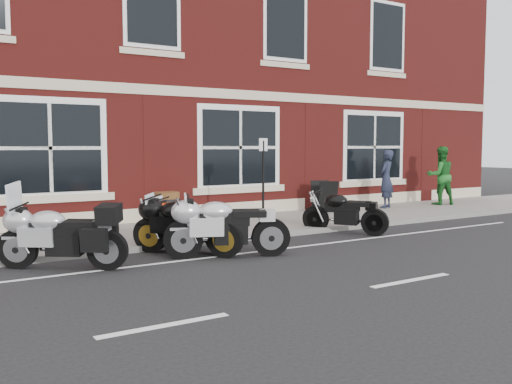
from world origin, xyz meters
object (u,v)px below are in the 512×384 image
moto_sport_red (188,224)px  pedestrian_left (386,179)px  moto_sport_silver (225,225)px  moto_naked_black (343,211)px  a_board_sign (324,196)px  barrel_planter (167,207)px  moto_touring_silver (59,234)px  pedestrian_right (440,176)px  moto_sport_black (185,224)px  parking_sign (263,176)px

moto_sport_red → pedestrian_left: size_ratio=1.02×
moto_sport_silver → moto_naked_black: moto_sport_silver is taller
a_board_sign → barrel_planter: a_board_sign is taller
moto_touring_silver → pedestrian_right: bearing=-41.2°
moto_touring_silver → pedestrian_left: size_ratio=1.03×
moto_touring_silver → moto_sport_black: size_ratio=0.99×
moto_sport_silver → pedestrian_left: size_ratio=1.22×
barrel_planter → moto_sport_black: bearing=-108.6°
moto_sport_red → moto_sport_silver: bearing=-104.4°
pedestrian_right → parking_sign: size_ratio=0.90×
a_board_sign → parking_sign: parking_sign is taller
moto_touring_silver → parking_sign: parking_sign is taller
moto_touring_silver → moto_sport_red: bearing=-45.1°
moto_touring_silver → moto_sport_black: moto_touring_silver is taller
moto_sport_black → pedestrian_right: pedestrian_right is taller
moto_naked_black → pedestrian_right: size_ratio=0.96×
moto_touring_silver → moto_sport_black: (2.29, 0.01, -0.01)m
moto_sport_silver → pedestrian_right: pedestrian_right is taller
moto_sport_red → barrel_planter: bearing=42.9°
barrel_planter → parking_sign: parking_sign is taller
moto_naked_black → parking_sign: bearing=109.9°
moto_naked_black → parking_sign: 2.02m
pedestrian_left → pedestrian_right: (2.22, -0.22, 0.05)m
moto_touring_silver → pedestrian_left: bearing=-37.6°
moto_sport_silver → pedestrian_left: bearing=-41.9°
parking_sign → a_board_sign: bearing=7.7°
barrel_planter → parking_sign: 2.71m
moto_touring_silver → moto_sport_black: 2.29m
moto_sport_silver → barrel_planter: (0.72, 4.23, -0.10)m
moto_naked_black → moto_sport_red: bearing=148.7°
moto_naked_black → pedestrian_left: pedestrian_left is taller
moto_naked_black → a_board_sign: size_ratio=1.98×
moto_naked_black → a_board_sign: 3.13m
pedestrian_left → barrel_planter: pedestrian_left is taller
moto_sport_silver → moto_naked_black: bearing=-52.0°
a_board_sign → barrel_planter: (-4.59, 0.59, -0.08)m
moto_touring_silver → moto_naked_black: bearing=-50.1°
moto_naked_black → moto_touring_silver: bearing=151.9°
pedestrian_right → parking_sign: bearing=32.2°
moto_naked_black → barrel_planter: size_ratio=2.39×
barrel_planter → parking_sign: (1.51, -2.10, 0.82)m
moto_sport_silver → a_board_sign: (5.31, 3.64, -0.02)m
moto_touring_silver → parking_sign: size_ratio=0.88×
pedestrian_right → moto_sport_red: bearing=36.4°
moto_sport_black → parking_sign: parking_sign is taller
moto_touring_silver → moto_sport_silver: 2.85m
pedestrian_right → barrel_planter: pedestrian_right is taller
moto_touring_silver → barrel_planter: size_ratio=2.43×
moto_sport_silver → pedestrian_left: pedestrian_left is taller
moto_sport_red → moto_sport_black: size_ratio=0.99×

